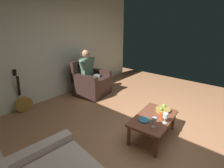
{
  "coord_description": "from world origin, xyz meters",
  "views": [
    {
      "loc": [
        2.46,
        0.96,
        1.9
      ],
      "look_at": [
        -0.18,
        -1.27,
        0.64
      ],
      "focal_mm": 26.62,
      "sensor_mm": 36.0,
      "label": 1
    }
  ],
  "objects": [
    {
      "name": "person_seated",
      "position": [
        -0.49,
        -2.33,
        0.67
      ],
      "size": [
        0.64,
        0.6,
        1.25
      ],
      "rotation": [
        0.0,
        0.0,
        0.16
      ],
      "color": "#4B6D56",
      "rests_on": "ground"
    },
    {
      "name": "wine_glass_near",
      "position": [
        0.37,
        0.04,
        0.51
      ],
      "size": [
        0.07,
        0.07,
        0.16
      ],
      "color": "silver",
      "rests_on": "coffee_table"
    },
    {
      "name": "guitar",
      "position": [
        1.17,
        -2.76,
        0.22
      ],
      "size": [
        0.37,
        0.28,
        0.97
      ],
      "color": "#AC8138",
      "rests_on": "ground"
    },
    {
      "name": "armchair",
      "position": [
        -0.5,
        -2.32,
        0.33
      ],
      "size": [
        0.92,
        0.92,
        0.97
      ],
      "rotation": [
        0.0,
        0.0,
        0.16
      ],
      "color": "#31201B",
      "rests_on": "ground"
    },
    {
      "name": "candle_jar",
      "position": [
        0.05,
        0.02,
        0.44
      ],
      "size": [
        0.09,
        0.09,
        0.09
      ],
      "primitive_type": "cylinder",
      "color": "#BA441A",
      "rests_on": "coffee_table"
    },
    {
      "name": "ground_plane",
      "position": [
        0.0,
        0.0,
        0.0
      ],
      "size": [
        7.05,
        7.05,
        0.0
      ],
      "primitive_type": "plane",
      "color": "#AE754F"
    },
    {
      "name": "wall_back",
      "position": [
        0.0,
        -2.97,
        1.38
      ],
      "size": [
        5.61,
        0.06,
        2.76
      ],
      "primitive_type": "cube",
      "color": "white",
      "rests_on": "ground"
    },
    {
      "name": "fruit_bowl",
      "position": [
        -0.18,
        -0.06,
        0.43
      ],
      "size": [
        0.26,
        0.26,
        0.11
      ],
      "color": "#A28139",
      "rests_on": "coffee_table"
    },
    {
      "name": "wine_glass_far",
      "position": [
        0.16,
        0.12,
        0.52
      ],
      "size": [
        0.08,
        0.08,
        0.17
      ],
      "color": "silver",
      "rests_on": "coffee_table"
    },
    {
      "name": "coffee_table",
      "position": [
        0.11,
        -0.09,
        0.34
      ],
      "size": [
        1.0,
        0.64,
        0.4
      ],
      "rotation": [
        0.0,
        0.0,
        0.08
      ],
      "color": "brown",
      "rests_on": "ground"
    },
    {
      "name": "decorative_dish",
      "position": [
        0.31,
        -0.16,
        0.41
      ],
      "size": [
        0.19,
        0.19,
        0.02
      ],
      "primitive_type": "cylinder",
      "color": "teal",
      "rests_on": "coffee_table"
    }
  ]
}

